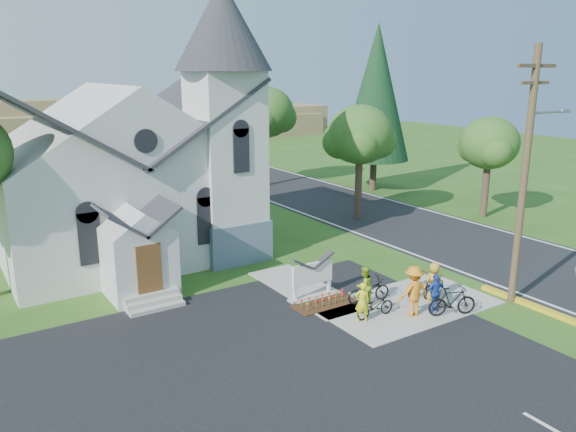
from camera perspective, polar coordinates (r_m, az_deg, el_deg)
ground at (r=21.74m, az=10.06°, el=-10.24°), size 120.00×120.00×0.00m
parking_lot at (r=16.64m, az=-3.85°, el=-18.36°), size 20.00×16.00×0.02m
road at (r=38.71m, az=5.93°, el=1.06°), size 8.00×90.00×0.02m
sidewalk at (r=23.02m, az=11.99°, el=-8.81°), size 7.00×4.00×0.05m
church at (r=28.23m, az=-15.79°, el=6.34°), size 12.35×12.00×13.00m
church_sign at (r=22.91m, az=2.49°, el=-5.90°), size 2.20×0.40×1.70m
flower_bed at (r=22.61m, az=3.80°, el=-8.92°), size 2.60×1.10×0.07m
utility_pole at (r=23.20m, az=23.04°, el=4.40°), size 3.45×0.28×10.00m
tree_road_near at (r=34.58m, az=7.33°, el=8.14°), size 4.00×4.00×7.05m
tree_road_mid at (r=44.59m, az=-2.25°, el=10.44°), size 4.40×4.40×7.80m
tree_road_far at (r=36.96m, az=19.78°, el=6.92°), size 3.60×3.60×6.30m
conifer at (r=43.19m, az=8.96°, el=12.27°), size 5.20×5.20×12.40m
distant_hills at (r=72.94m, az=-19.43°, el=8.43°), size 61.00×10.00×5.60m
cyclist_0 at (r=20.98m, az=7.55°, el=-8.65°), size 0.66×0.56×1.52m
bike_0 at (r=21.51m, az=8.84°, el=-9.03°), size 1.69×0.64×0.88m
cyclist_1 at (r=22.41m, az=7.74°, el=-7.02°), size 0.82×0.66×1.58m
bike_1 at (r=22.22m, az=16.34°, el=-8.31°), size 1.96×1.22×1.14m
cyclist_2 at (r=22.33m, az=14.76°, el=-7.55°), size 0.94×0.52×1.53m
bike_2 at (r=22.76m, az=8.20°, el=-7.48°), size 1.96×0.93×0.99m
cyclist_3 at (r=21.73m, az=12.64°, el=-7.44°), size 1.35×0.89×1.95m
bike_3 at (r=23.87m, az=14.59°, el=-6.87°), size 1.55×0.70×0.90m
cyclist_4 at (r=23.37m, az=14.60°, el=-6.46°), size 0.86×0.66×1.57m
bike_4 at (r=23.76m, az=13.42°, el=-6.89°), size 1.77×0.80×0.90m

